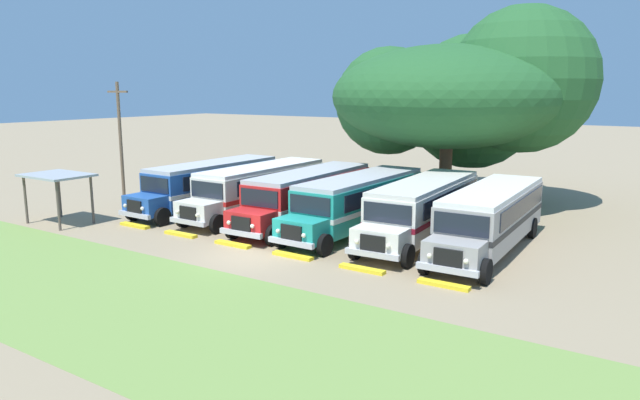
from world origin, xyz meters
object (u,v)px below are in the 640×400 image
at_px(waiting_shelter, 57,179).
at_px(parked_bus_slot_5, 491,216).
at_px(parked_bus_slot_1, 260,187).
at_px(parked_bus_slot_4, 423,207).
at_px(parked_bus_slot_2, 308,194).
at_px(parked_bus_slot_3, 358,201).
at_px(utility_pole, 121,140).
at_px(parked_bus_slot_0, 211,183).
at_px(broad_shade_tree, 465,95).

bearing_deg(waiting_shelter, parked_bus_slot_5, 19.73).
height_order(parked_bus_slot_1, parked_bus_slot_4, same).
height_order(parked_bus_slot_2, parked_bus_slot_4, same).
height_order(parked_bus_slot_1, waiting_shelter, parked_bus_slot_1).
distance_m(parked_bus_slot_3, utility_pole, 16.12).
distance_m(utility_pole, waiting_shelter, 5.74).
height_order(parked_bus_slot_3, parked_bus_slot_4, same).
bearing_deg(parked_bus_slot_4, parked_bus_slot_3, -86.99).
relative_size(parked_bus_slot_2, parked_bus_slot_4, 1.00).
xyz_separation_m(parked_bus_slot_0, parked_bus_slot_3, (10.39, -0.02, 0.00)).
distance_m(parked_bus_slot_1, parked_bus_slot_4, 10.28).
bearing_deg(parked_bus_slot_2, parked_bus_slot_0, -91.37).
xyz_separation_m(parked_bus_slot_5, waiting_shelter, (-21.22, -7.61, 0.87)).
xyz_separation_m(parked_bus_slot_1, utility_pole, (-8.92, -2.60, 2.50)).
height_order(parked_bus_slot_1, broad_shade_tree, broad_shade_tree).
distance_m(parked_bus_slot_4, parked_bus_slot_5, 3.41).
distance_m(parked_bus_slot_0, waiting_shelter, 8.59).
bearing_deg(parked_bus_slot_4, parked_bus_slot_0, -91.53).
distance_m(parked_bus_slot_3, parked_bus_slot_4, 3.45).
relative_size(parked_bus_slot_1, parked_bus_slot_5, 1.00).
xyz_separation_m(broad_shade_tree, waiting_shelter, (-15.90, -18.40, -4.39)).
bearing_deg(parked_bus_slot_2, parked_bus_slot_4, 90.64).
height_order(parked_bus_slot_1, utility_pole, utility_pole).
bearing_deg(parked_bus_slot_2, waiting_shelter, -57.58).
xyz_separation_m(parked_bus_slot_1, parked_bus_slot_5, (13.69, -0.32, 0.00)).
distance_m(broad_shade_tree, waiting_shelter, 24.71).
xyz_separation_m(parked_bus_slot_1, parked_bus_slot_4, (10.28, -0.04, 0.00)).
bearing_deg(parked_bus_slot_3, parked_bus_slot_4, 96.86).
relative_size(parked_bus_slot_4, waiting_shelter, 3.03).
bearing_deg(parked_bus_slot_3, parked_bus_slot_0, -89.19).
distance_m(parked_bus_slot_0, parked_bus_slot_4, 13.82).
bearing_deg(broad_shade_tree, parked_bus_slot_5, -63.74).
bearing_deg(broad_shade_tree, parked_bus_slot_4, -79.66).
xyz_separation_m(broad_shade_tree, utility_pole, (-17.29, -13.07, -2.76)).
relative_size(parked_bus_slot_1, utility_pole, 1.42).
bearing_deg(parked_bus_slot_0, broad_shade_tree, 132.95).
distance_m(parked_bus_slot_5, waiting_shelter, 22.57).
xyz_separation_m(parked_bus_slot_0, parked_bus_slot_1, (3.54, 0.38, 0.00)).
height_order(parked_bus_slot_3, parked_bus_slot_5, same).
bearing_deg(broad_shade_tree, parked_bus_slot_0, -137.65).
height_order(parked_bus_slot_2, parked_bus_slot_5, same).
height_order(parked_bus_slot_0, broad_shade_tree, broad_shade_tree).
relative_size(parked_bus_slot_2, waiting_shelter, 3.02).
xyz_separation_m(parked_bus_slot_4, parked_bus_slot_5, (3.40, -0.28, 0.00)).
bearing_deg(waiting_shelter, parked_bus_slot_1, 46.44).
xyz_separation_m(parked_bus_slot_2, parked_bus_slot_3, (3.22, -0.07, 0.00)).
distance_m(parked_bus_slot_1, utility_pole, 9.62).
bearing_deg(parked_bus_slot_4, broad_shade_tree, -172.60).
relative_size(parked_bus_slot_3, utility_pole, 1.42).
bearing_deg(parked_bus_slot_4, utility_pole, -85.34).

